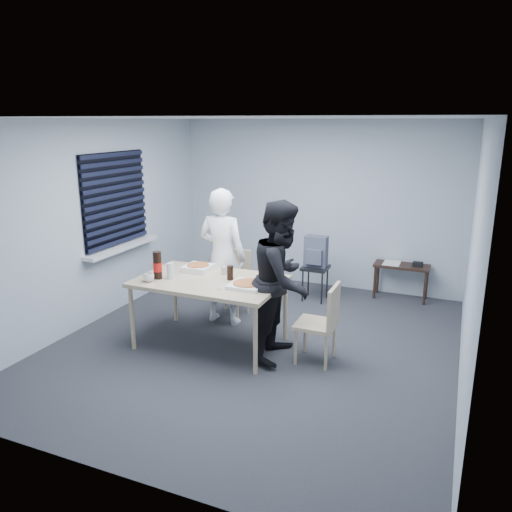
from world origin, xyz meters
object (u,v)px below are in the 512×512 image
at_px(chair_right, 324,319).
at_px(soda_bottle, 158,266).
at_px(stool, 315,274).
at_px(mug_b, 224,270).
at_px(backpack, 316,252).
at_px(chair_far, 234,278).
at_px(person_white, 222,257).
at_px(side_table, 402,270).
at_px(mug_a, 149,277).
at_px(dining_table, 210,284).
at_px(person_black, 282,280).

bearing_deg(chair_right, soda_bottle, -172.17).
height_order(chair_right, soda_bottle, soda_bottle).
bearing_deg(soda_bottle, stool, 59.28).
distance_m(mug_b, soda_bottle, 0.79).
xyz_separation_m(backpack, mug_b, (-0.65, -1.67, 0.12)).
xyz_separation_m(chair_far, person_white, (-0.01, -0.31, 0.37)).
distance_m(side_table, mug_a, 3.77).
bearing_deg(dining_table, stool, 69.97).
xyz_separation_m(side_table, mug_b, (-1.81, -2.22, 0.41)).
distance_m(chair_far, person_black, 1.44).
height_order(backpack, mug_a, backpack).
bearing_deg(chair_right, stool, 108.69).
xyz_separation_m(side_table, soda_bottle, (-2.43, -2.68, 0.51)).
bearing_deg(stool, chair_far, -132.77).
relative_size(person_black, side_table, 2.23).
relative_size(side_table, mug_a, 6.45).
relative_size(chair_far, chair_right, 1.00).
distance_m(person_black, soda_bottle, 1.45).
bearing_deg(dining_table, chair_right, 2.74).
distance_m(chair_right, mug_b, 1.34).
distance_m(person_white, mug_b, 0.49).
bearing_deg(mug_a, backpack, 60.00).
bearing_deg(chair_right, mug_a, -168.40).
bearing_deg(person_white, chair_far, -91.66).
height_order(dining_table, chair_far, chair_far).
bearing_deg(chair_far, dining_table, -80.63).
height_order(chair_right, backpack, backpack).
bearing_deg(backpack, soda_bottle, -122.81).
distance_m(chair_far, mug_a, 1.45).
bearing_deg(dining_table, mug_b, 76.41).
distance_m(chair_right, stool, 1.99).
relative_size(mug_b, soda_bottle, 0.31).
relative_size(backpack, soda_bottle, 1.41).
height_order(chair_far, mug_a, mug_a).
height_order(person_black, side_table, person_black).
bearing_deg(dining_table, chair_far, 99.37).
bearing_deg(mug_b, soda_bottle, -143.78).
distance_m(dining_table, side_table, 3.12).
bearing_deg(dining_table, backpack, 69.84).
bearing_deg(chair_right, dining_table, -177.26).
distance_m(mug_a, soda_bottle, 0.18).
bearing_deg(chair_far, mug_b, -72.82).
distance_m(person_white, soda_bottle, 0.97).
relative_size(chair_far, person_black, 0.50).
height_order(chair_far, stool, chair_far).
bearing_deg(backpack, side_table, 23.35).
height_order(side_table, stool, side_table).
bearing_deg(person_white, soda_bottle, 66.18).
relative_size(chair_far, side_table, 1.12).
height_order(person_black, mug_a, person_black).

